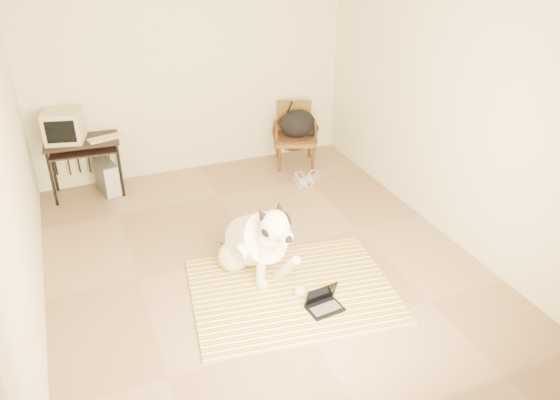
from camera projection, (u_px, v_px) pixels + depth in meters
floor at (255, 253)px, 5.52m from camera, size 4.50×4.50×0.00m
wall_back at (191, 67)px, 6.71m from camera, size 4.50×0.00×4.50m
wall_front at (387, 260)px, 3.05m from camera, size 4.50×0.00×4.50m
wall_left at (9, 162)px, 4.22m from camera, size 0.00×4.50×4.50m
wall_right at (437, 101)px, 5.55m from camera, size 0.00×4.50×4.50m
rug at (292, 291)px, 4.96m from camera, size 1.98×1.62×0.02m
dog at (256, 242)px, 5.05m from camera, size 0.63×1.15×0.88m
laptop at (323, 302)px, 4.72m from camera, size 0.32×0.25×0.21m
computer_desk at (83, 148)px, 6.38m from camera, size 0.87×0.52×0.70m
crt_monitor at (64, 126)px, 6.23m from camera, size 0.48×0.47×0.36m
desk_keyboard at (105, 138)px, 6.35m from camera, size 0.41×0.23×0.03m
pc_tower at (107, 177)px, 6.60m from camera, size 0.26×0.45×0.40m
rattan_chair at (295, 134)px, 7.28m from camera, size 0.67×0.66×0.81m
backpack at (299, 125)px, 7.22m from camera, size 0.53×0.41×0.37m
sneaker_left at (300, 180)px, 6.90m from camera, size 0.15×0.29×0.10m
sneaker_right at (312, 177)px, 6.97m from camera, size 0.26×0.27×0.09m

